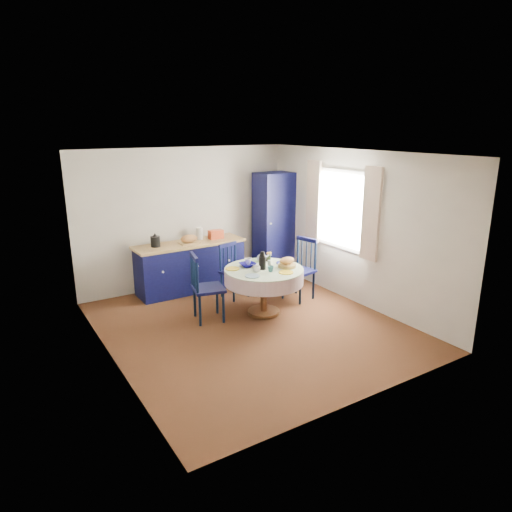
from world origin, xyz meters
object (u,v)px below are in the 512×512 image
(mug_a, at_px, (257,269))
(mug_c, at_px, (268,259))
(chair_left, at_px, (205,287))
(dining_table, at_px, (264,276))
(chair_far, at_px, (233,270))
(mug_d, at_px, (248,262))
(pantry_cabinet, at_px, (274,225))
(mug_b, at_px, (271,269))
(kitchen_counter, at_px, (190,266))
(chair_right, at_px, (300,269))
(cobalt_bowl, at_px, (248,265))

(mug_a, distance_m, mug_c, 0.58)
(chair_left, height_order, mug_a, chair_left)
(dining_table, bearing_deg, chair_left, 164.40)
(chair_far, height_order, mug_d, chair_far)
(chair_left, xyz_separation_m, mug_d, (0.78, 0.05, 0.26))
(pantry_cabinet, xyz_separation_m, mug_b, (-1.24, -1.73, -0.22))
(dining_table, bearing_deg, kitchen_counter, 108.44)
(chair_right, relative_size, mug_a, 9.19)
(dining_table, distance_m, chair_left, 0.93)
(chair_far, bearing_deg, mug_c, -75.89)
(chair_left, distance_m, chair_right, 1.77)
(chair_right, height_order, cobalt_bowl, chair_right)
(chair_far, bearing_deg, mug_b, -100.18)
(pantry_cabinet, relative_size, cobalt_bowl, 8.16)
(mug_d, bearing_deg, chair_right, -4.19)
(cobalt_bowl, bearing_deg, kitchen_counter, 104.76)
(pantry_cabinet, xyz_separation_m, mug_d, (-1.34, -1.24, -0.22))
(chair_left, height_order, cobalt_bowl, chair_left)
(chair_far, height_order, mug_c, chair_far)
(chair_right, xyz_separation_m, mug_c, (-0.62, 0.07, 0.25))
(chair_far, height_order, chair_right, chair_right)
(dining_table, distance_m, mug_d, 0.36)
(dining_table, relative_size, mug_d, 11.32)
(chair_right, relative_size, cobalt_bowl, 4.23)
(pantry_cabinet, xyz_separation_m, chair_right, (-0.35, -1.32, -0.48))
(chair_left, bearing_deg, mug_b, -103.45)
(chair_far, xyz_separation_m, mug_c, (0.30, -0.61, 0.31))
(chair_far, bearing_deg, chair_right, -48.29)
(mug_a, distance_m, mug_b, 0.21)
(cobalt_bowl, bearing_deg, mug_d, 54.75)
(mug_d, distance_m, cobalt_bowl, 0.11)
(pantry_cabinet, bearing_deg, kitchen_counter, 175.60)
(kitchen_counter, xyz_separation_m, pantry_cabinet, (1.76, -0.05, 0.55))
(dining_table, bearing_deg, mug_d, 109.91)
(mug_b, height_order, cobalt_bowl, mug_b)
(pantry_cabinet, relative_size, dining_table, 1.65)
(chair_left, bearing_deg, cobalt_bowl, -79.55)
(pantry_cabinet, relative_size, mug_a, 17.73)
(chair_far, bearing_deg, chair_left, -154.08)
(mug_d, bearing_deg, kitchen_counter, 108.09)
(chair_left, relative_size, mug_c, 9.57)
(dining_table, relative_size, cobalt_bowl, 4.96)
(chair_right, bearing_deg, mug_d, -107.59)
(mug_c, bearing_deg, chair_far, 116.08)
(pantry_cabinet, bearing_deg, chair_far, -156.05)
(chair_far, xyz_separation_m, cobalt_bowl, (-0.13, -0.69, 0.30))
(mug_a, relative_size, mug_c, 1.04)
(dining_table, distance_m, chair_right, 0.91)
(chair_far, bearing_deg, mug_a, -110.38)
(dining_table, xyz_separation_m, chair_right, (0.88, 0.23, -0.09))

